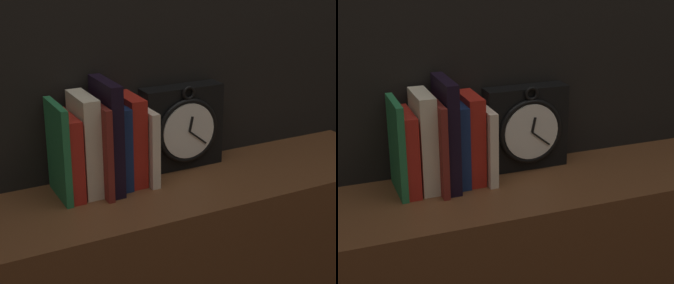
# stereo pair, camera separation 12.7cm
# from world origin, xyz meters

# --- Properties ---
(clock) EXTENTS (0.21, 0.07, 0.22)m
(clock) POSITION_xyz_m (0.10, 0.11, 0.87)
(clock) COLOR black
(clock) RESTS_ON bookshelf
(book_slot0_green) EXTENTS (0.02, 0.14, 0.22)m
(book_slot0_green) POSITION_xyz_m (-0.23, 0.07, 0.88)
(book_slot0_green) COLOR #24703F
(book_slot0_green) RESTS_ON bookshelf
(book_slot1_red) EXTENTS (0.03, 0.13, 0.19)m
(book_slot1_red) POSITION_xyz_m (-0.21, 0.07, 0.86)
(book_slot1_red) COLOR #B12118
(book_slot1_red) RESTS_ON bookshelf
(book_slot2_cream) EXTENTS (0.04, 0.13, 0.23)m
(book_slot2_cream) POSITION_xyz_m (-0.17, 0.08, 0.88)
(book_slot2_cream) COLOR beige
(book_slot2_cream) RESTS_ON bookshelf
(book_slot3_maroon) EXTENTS (0.01, 0.15, 0.21)m
(book_slot3_maroon) POSITION_xyz_m (-0.14, 0.06, 0.87)
(book_slot3_maroon) COLOR maroon
(book_slot3_maroon) RESTS_ON bookshelf
(book_slot4_black) EXTENTS (0.03, 0.14, 0.26)m
(book_slot4_black) POSITION_xyz_m (-0.12, 0.07, 0.89)
(book_slot4_black) COLOR black
(book_slot4_black) RESTS_ON bookshelf
(book_slot5_navy) EXTENTS (0.03, 0.12, 0.20)m
(book_slot5_navy) POSITION_xyz_m (-0.09, 0.08, 0.86)
(book_slot5_navy) COLOR navy
(book_slot5_navy) RESTS_ON bookshelf
(book_slot6_red) EXTENTS (0.04, 0.12, 0.21)m
(book_slot6_red) POSITION_xyz_m (-0.06, 0.08, 0.87)
(book_slot6_red) COLOR #AF2015
(book_slot6_red) RESTS_ON bookshelf
(book_slot7_cream) EXTENTS (0.02, 0.13, 0.18)m
(book_slot7_cream) POSITION_xyz_m (-0.02, 0.07, 0.86)
(book_slot7_cream) COLOR beige
(book_slot7_cream) RESTS_ON bookshelf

